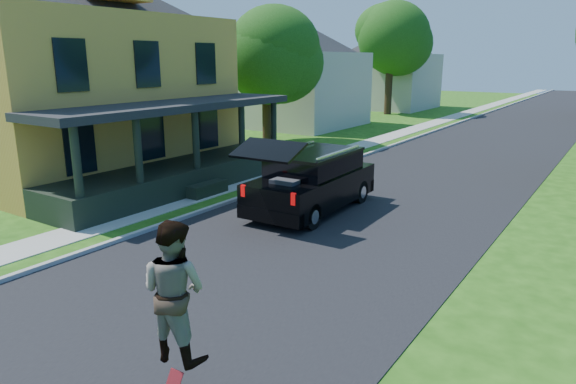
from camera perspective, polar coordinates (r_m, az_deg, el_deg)
The scene contains 12 objects.
ground at distance 10.45m, azimuth -9.58°, elevation -11.73°, with size 140.00×140.00×0.00m, color #214F0F.
street at distance 27.88m, azimuth 19.92°, elevation 4.24°, with size 8.00×120.00×0.02m, color black.
curb at distance 29.10m, azimuth 12.18°, elevation 5.19°, with size 0.15×120.00×0.12m, color #9B9B96.
sidewalk at distance 29.70m, azimuth 9.40°, elevation 5.51°, with size 1.30×120.00×0.03m, color #9FA097.
front_walk at distance 20.99m, azimuth -17.27°, elevation 1.29°, with size 6.50×1.20×0.03m, color #9FA097.
main_house at distance 23.16m, azimuth -23.56°, elevation 14.25°, with size 15.56×15.56×10.10m.
neighbor_house_mid at distance 36.68m, azimuth 0.82°, elevation 13.97°, with size 12.78×12.78×8.30m.
neighbor_house_far at distance 50.83m, azimuth 11.04°, elevation 13.89°, with size 12.78×12.78×8.30m.
black_suv at distance 15.80m, azimuth 2.68°, elevation 1.23°, with size 2.19×5.37×2.48m.
skateboarder at distance 7.05m, azimuth -12.55°, elevation -10.63°, with size 1.02×0.84×1.94m.
tree_left_mid at distance 28.88m, azimuth -2.39°, elevation 15.31°, with size 6.73×6.90×7.85m.
tree_left_far at distance 44.94m, azimuth 11.37°, elevation 16.97°, with size 6.40×6.25×10.08m.
Camera 1 is at (6.56, -6.70, 4.60)m, focal length 32.00 mm.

